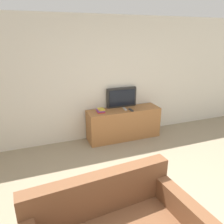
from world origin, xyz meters
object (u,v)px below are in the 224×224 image
Objects in this scene: television at (122,97)px; remote_on_stand at (125,109)px; book_stack at (101,111)px; remote_secondary at (131,110)px; tv_stand at (124,124)px.

television reaches higher than remote_on_stand.
remote_secondary is (0.64, -0.14, -0.02)m from book_stack.
tv_stand is 0.39m from remote_secondary.
remote_on_stand is at bearing -3.36° from book_stack.
remote_secondary is (0.11, -0.13, 0.35)m from tv_stand.
tv_stand is 0.35m from remote_on_stand.
television is at bearing 105.07° from remote_secondary.
remote_on_stand reaches higher than tv_stand.
book_stack is at bearing 178.94° from tv_stand.
remote_on_stand is 1.10× the size of remote_secondary.
book_stack is 0.54m from remote_on_stand.
remote_secondary reaches higher than tv_stand.
television is 0.39m from remote_secondary.
book_stack is (-0.53, 0.01, 0.37)m from tv_stand.
book_stack is 1.33× the size of remote_secondary.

